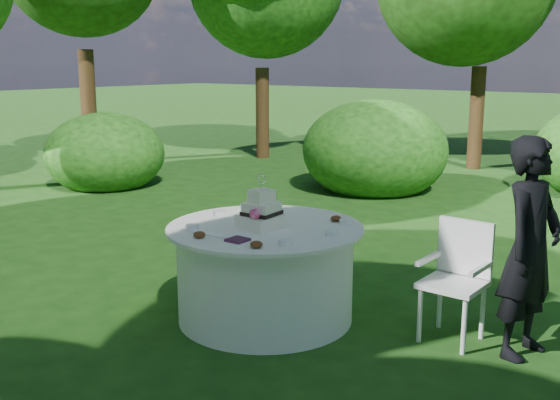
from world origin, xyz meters
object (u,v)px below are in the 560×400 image
object	(u,v)px
napkins	(238,240)
table	(265,272)
cake	(261,213)
guest	(530,248)
chair	(458,271)

from	to	relation	value
napkins	table	size ratio (longest dim) A/B	0.09
cake	guest	bearing A→B (deg)	19.26
napkins	guest	world-z (taller)	guest
napkins	cake	distance (m)	0.44
napkins	chair	xyz separation A→B (m)	(1.26, 1.04, -0.26)
cake	chair	xyz separation A→B (m)	(1.37, 0.63, -0.37)
guest	cake	world-z (taller)	guest
chair	table	bearing A→B (deg)	-157.19
cake	napkins	bearing A→B (deg)	-74.58
table	cake	world-z (taller)	cake
napkins	guest	size ratio (longest dim) A/B	0.09
napkins	table	distance (m)	0.62
table	chair	size ratio (longest dim) A/B	1.75
chair	napkins	bearing A→B (deg)	-140.30
guest	cake	distance (m)	1.98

